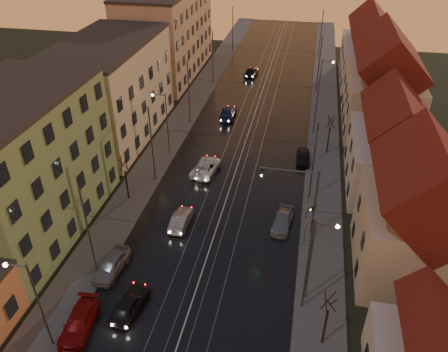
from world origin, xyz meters
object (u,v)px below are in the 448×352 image
Objects in this scene: driving_car_2 at (206,167)px; driving_car_3 at (228,113)px; street_lamp_0 at (33,298)px; street_lamp_1 at (315,254)px; traffic_light_mast at (305,194)px; driving_car_1 at (181,219)px; parked_left_3 at (111,265)px; driving_car_0 at (130,304)px; street_lamp_3 at (322,81)px; parked_right_2 at (303,157)px; driving_car_4 at (251,71)px; parked_right_1 at (282,221)px; parked_left_2 at (79,323)px; street_lamp_2 at (164,118)px.

driving_car_3 is at bearing -81.16° from driving_car_2.
street_lamp_1 is at bearing 23.72° from street_lamp_0.
traffic_light_mast is 1.72× the size of driving_car_1.
driving_car_3 is at bearing 86.79° from parked_left_3.
parked_left_3 is (-3.10, 3.64, 0.05)m from driving_car_0.
traffic_light_mast is (-1.11, -28.00, -0.29)m from street_lamp_3.
driving_car_4 is at bearing 107.83° from parked_right_2.
driving_car_0 is 16.51m from parked_right_1.
parked_left_3 reaches higher than driving_car_3.
street_lamp_1 is 8.08m from traffic_light_mast.
parked_right_2 is (11.09, 14.37, -0.02)m from driving_car_1.
parked_left_3 is at bearing -179.06° from street_lamp_1.
street_lamp_0 reaches higher than parked_right_1.
parked_left_2 is (-3.93, -37.95, -0.05)m from driving_car_3.
driving_car_3 is (5.48, 39.64, -4.15)m from street_lamp_0.
street_lamp_2 is 14.85m from driving_car_1.
driving_car_0 is 20.67m from driving_car_2.
parked_left_3 is at bearing 84.78° from parked_left_2.
driving_car_4 is (0.62, 42.48, 0.09)m from driving_car_1.
street_lamp_3 reaches higher than parked_right_1.
street_lamp_3 reaches higher than driving_car_4.
parked_left_3 reaches higher than parked_right_1.
parked_left_2 is at bearing -137.39° from traffic_light_mast.
street_lamp_2 is 20.74m from parked_left_3.
driving_car_4 is (-11.98, 49.38, -4.10)m from street_lamp_1.
driving_car_0 reaches higher than parked_right_2.
street_lamp_3 is 1.54× the size of driving_car_2.
parked_right_1 is at bearing 108.37° from driving_car_4.
driving_car_1 is 1.00× the size of parked_right_1.
driving_car_2 is at bearing -29.58° from street_lamp_2.
driving_car_2 reaches higher than driving_car_1.
parked_left_2 reaches higher than parked_right_2.
driving_car_4 reaches higher than driving_car_2.
street_lamp_2 is 1.91× the size of parked_right_1.
street_lamp_0 is 1.00× the size of street_lamp_2.
street_lamp_3 is at bearing 137.65° from driving_car_4.
driving_car_0 is 0.92× the size of parked_left_2.
parked_left_3 is (-3.98, -31.91, 0.05)m from driving_car_3.
parked_right_1 is at bearing -36.54° from street_lamp_2.
driving_car_3 is 1.08× the size of parked_left_2.
parked_right_2 is (11.21, -10.37, -0.07)m from driving_car_3.
street_lamp_3 reaches higher than traffic_light_mast.
driving_car_1 is at bearing 151.28° from street_lamp_1.
street_lamp_2 is at bearing -65.69° from driving_car_1.
street_lamp_2 reaches higher than traffic_light_mast.
street_lamp_2 is (-18.21, 20.00, 0.00)m from street_lamp_1.
driving_car_3 is at bearing -84.02° from driving_car_0.
driving_car_0 is at bearing 94.06° from driving_car_4.
street_lamp_3 is 40.15m from parked_left_3.
street_lamp_1 is 21.26m from driving_car_2.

